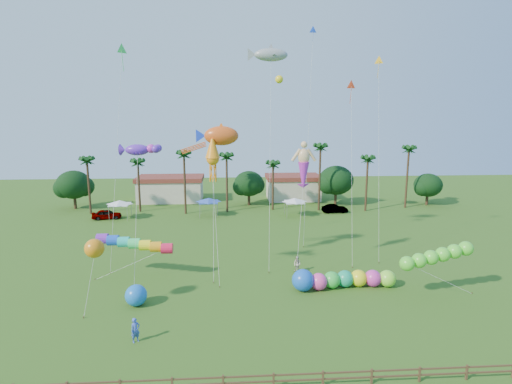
{
  "coord_description": "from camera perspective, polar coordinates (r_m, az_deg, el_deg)",
  "views": [
    {
      "loc": [
        -2.45,
        -27.25,
        15.98
      ],
      "look_at": [
        0.0,
        10.0,
        9.0
      ],
      "focal_mm": 28.0,
      "sensor_mm": 36.0,
      "label": 1
    }
  ],
  "objects": [
    {
      "name": "buildings_row",
      "position": [
        78.5,
        -4.17,
        0.31
      ],
      "size": [
        35.0,
        7.0,
        4.0
      ],
      "color": "beige",
      "rests_on": "ground"
    },
    {
      "name": "green_worm",
      "position": [
        38.33,
        20.77,
        -9.54
      ],
      "size": [
        10.13,
        3.96,
        4.02
      ],
      "color": "#53DC31",
      "rests_on": "ground"
    },
    {
      "name": "delta_kite_blue",
      "position": [
        53.06,
        8.1,
        20.98
      ],
      "size": [
        1.93,
        4.14,
        27.06
      ],
      "color": "blue",
      "rests_on": "ground"
    },
    {
      "name": "fence",
      "position": [
        26.34,
        2.53,
        -25.12
      ],
      "size": [
        36.12,
        0.12,
        1.0
      ],
      "color": "brown",
      "rests_on": "ground"
    },
    {
      "name": "car_a",
      "position": [
        68.09,
        -20.54,
        -3.01
      ],
      "size": [
        4.72,
        2.51,
        1.53
      ],
      "primitive_type": "imported",
      "rotation": [
        0.0,
        0.0,
        1.73
      ],
      "color": "#4C4C54",
      "rests_on": "ground"
    },
    {
      "name": "spectator_b",
      "position": [
        42.64,
        5.9,
        -10.24
      ],
      "size": [
        1.05,
        1.05,
        1.71
      ],
      "primitive_type": "imported",
      "rotation": [
        0.0,
        0.0,
        -0.8
      ],
      "color": "#ABA28E",
      "rests_on": "ground"
    },
    {
      "name": "tree_line",
      "position": [
        72.45,
        1.05,
        1.3
      ],
      "size": [
        69.46,
        8.91,
        11.0
      ],
      "color": "#3A2819",
      "rests_on": "ground"
    },
    {
      "name": "lobster_kite",
      "position": [
        37.05,
        -16.6,
        5.79
      ],
      "size": [
        4.12,
        4.87,
        13.87
      ],
      "color": "#6126C1",
      "rests_on": "ground"
    },
    {
      "name": "rainbow_tube",
      "position": [
        41.2,
        -15.28,
        -7.85
      ],
      "size": [
        9.3,
        2.36,
        3.75
      ],
      "color": "#EB1A43",
      "rests_on": "ground"
    },
    {
      "name": "blue_ball",
      "position": [
        36.91,
        -16.76,
        -13.95
      ],
      "size": [
        1.86,
        1.86,
        1.86
      ],
      "primitive_type": "sphere",
      "color": "blue",
      "rests_on": "ground"
    },
    {
      "name": "squid_kite",
      "position": [
        41.16,
        -6.2,
        4.74
      ],
      "size": [
        1.73,
        4.87,
        13.96
      ],
      "color": "orange",
      "rests_on": "ground"
    },
    {
      "name": "tent_row",
      "position": [
        65.04,
        -6.82,
        -1.22
      ],
      "size": [
        31.0,
        4.0,
        0.6
      ],
      "color": "white",
      "rests_on": "ground"
    },
    {
      "name": "spectator_a",
      "position": [
        31.61,
        -16.85,
        -18.37
      ],
      "size": [
        0.79,
        0.75,
        1.83
      ],
      "primitive_type": "imported",
      "rotation": [
        0.0,
        0.0,
        0.64
      ],
      "color": "blue",
      "rests_on": "ground"
    },
    {
      "name": "caterpillar_inflatable",
      "position": [
        39.53,
        11.9,
        -12.13
      ],
      "size": [
        10.15,
        2.56,
        2.06
      ],
      "rotation": [
        0.0,
        0.0,
        0.06
      ],
      "color": "#F23F9E",
      "rests_on": "ground"
    },
    {
      "name": "merman_kite",
      "position": [
        41.74,
        6.82,
        3.41
      ],
      "size": [
        2.53,
        5.52,
        13.16
      ],
      "color": "#E4B681",
      "rests_on": "ground"
    },
    {
      "name": "orange_ball_kite",
      "position": [
        35.28,
        -22.08,
        -7.48
      ],
      "size": [
        2.05,
        2.19,
        6.3
      ],
      "color": "orange",
      "rests_on": "ground"
    },
    {
      "name": "delta_kite_green",
      "position": [
        45.18,
        -18.63,
        18.25
      ],
      "size": [
        2.34,
        3.82,
        23.44
      ],
      "color": "#36E858",
      "rests_on": "ground"
    },
    {
      "name": "shark_kite",
      "position": [
        46.87,
        2.16,
        18.98
      ],
      "size": [
        5.07,
        7.98,
        23.73
      ],
      "color": "gray",
      "rests_on": "ground"
    },
    {
      "name": "ground",
      "position": [
        31.68,
        1.26,
        -19.7
      ],
      "size": [
        160.0,
        160.0,
        0.0
      ],
      "primitive_type": "plane",
      "color": "#285116",
      "rests_on": "ground"
    },
    {
      "name": "delta_kite_yellow",
      "position": [
        48.81,
        17.14,
        16.89
      ],
      "size": [
        1.05,
        4.85,
        22.8
      ],
      "color": "gold",
      "rests_on": "ground"
    },
    {
      "name": "delta_kite_red",
      "position": [
        45.91,
        13.44,
        14.14
      ],
      "size": [
        1.21,
        4.15,
        20.0
      ],
      "color": "red",
      "rests_on": "ground"
    },
    {
      "name": "car_b",
      "position": [
        69.29,
        11.18,
        -2.34
      ],
      "size": [
        4.36,
        1.67,
        1.42
      ],
      "primitive_type": "imported",
      "rotation": [
        0.0,
        0.0,
        1.61
      ],
      "color": "#4C4C54",
      "rests_on": "ground"
    },
    {
      "name": "fish_kite",
      "position": [
        41.75,
        -4.97,
        8.0
      ],
      "size": [
        5.35,
        6.75,
        15.24
      ],
      "color": "#DA5118",
      "rests_on": "ground"
    }
  ]
}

